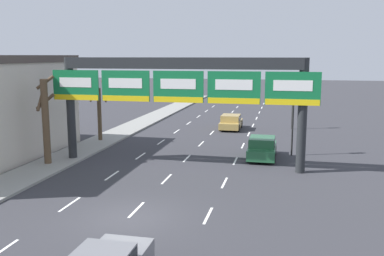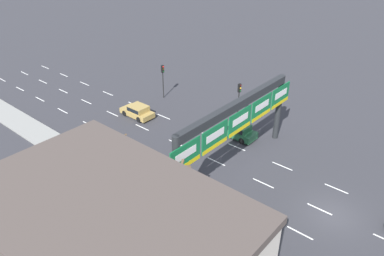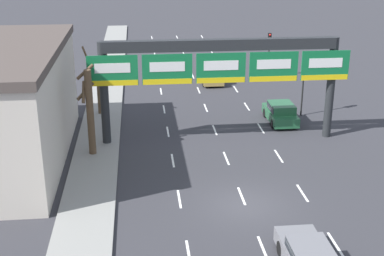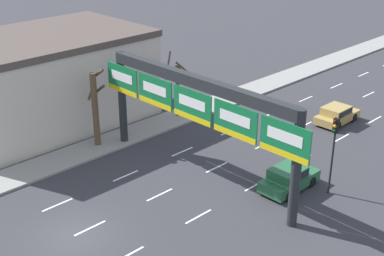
# 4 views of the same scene
# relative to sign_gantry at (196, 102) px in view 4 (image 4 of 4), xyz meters

# --- Properties ---
(ground_plane) EXTENTS (220.00, 220.00, 0.00)m
(ground_plane) POSITION_rel_sign_gantry_xyz_m (0.00, -9.02, -5.17)
(ground_plane) COLOR #333338
(sidewalk_left) EXTENTS (2.80, 110.00, 0.15)m
(sidewalk_left) POSITION_rel_sign_gantry_xyz_m (-8.00, -9.02, -5.10)
(sidewalk_left) COLOR gray
(sidewalk_left) RESTS_ON ground_plane
(lane_dashes) EXTENTS (6.72, 67.00, 0.01)m
(lane_dashes) POSITION_rel_sign_gantry_xyz_m (0.00, 4.48, -5.17)
(lane_dashes) COLOR white
(lane_dashes) RESTS_ON ground_plane
(sign_gantry) EXTENTS (16.71, 0.70, 6.78)m
(sign_gantry) POSITION_rel_sign_gantry_xyz_m (0.00, 0.00, 0.00)
(sign_gantry) COLOR #232628
(sign_gantry) RESTS_ON ground_plane
(building_near) EXTENTS (10.13, 15.46, 6.92)m
(building_near) POSITION_rel_sign_gantry_xyz_m (-14.77, -1.75, -1.71)
(building_near) COLOR beige
(building_near) RESTS_ON ground_plane
(car_green) EXTENTS (1.84, 4.03, 1.49)m
(car_green) POSITION_rel_sign_gantry_xyz_m (4.97, 3.06, -4.38)
(car_green) COLOR #235B38
(car_green) RESTS_ON ground_plane
(car_gold) EXTENTS (1.86, 3.95, 1.40)m
(car_gold) POSITION_rel_sign_gantry_xyz_m (1.43, 14.19, -4.43)
(car_gold) COLOR #A88947
(car_gold) RESTS_ON ground_plane
(traffic_light_near_gantry) EXTENTS (0.30, 0.35, 4.88)m
(traffic_light_near_gantry) POSITION_rel_sign_gantry_xyz_m (6.94, 4.43, -1.70)
(traffic_light_near_gantry) COLOR black
(traffic_light_near_gantry) RESTS_ON ground_plane
(tree_bare_closest) EXTENTS (1.21, 1.21, 5.54)m
(tree_bare_closest) POSITION_rel_sign_gantry_xyz_m (-8.22, -1.66, -2.15)
(tree_bare_closest) COLOR brown
(tree_bare_closest) RESTS_ON sidewalk_left
(tree_bare_second) EXTENTS (2.01, 1.85, 5.11)m
(tree_bare_second) POSITION_rel_sign_gantry_xyz_m (-8.14, 6.07, -2.50)
(tree_bare_second) COLOR brown
(tree_bare_second) RESTS_ON sidewalk_left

